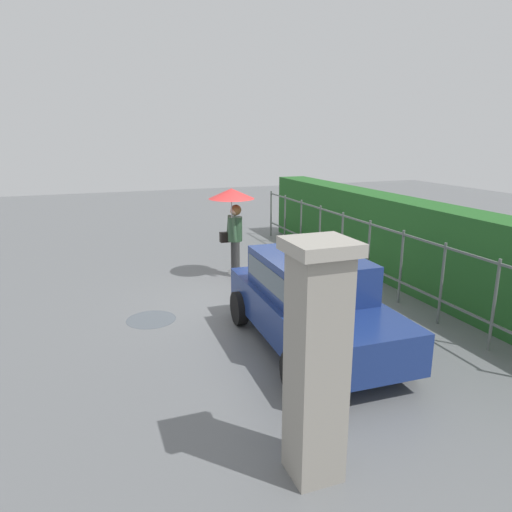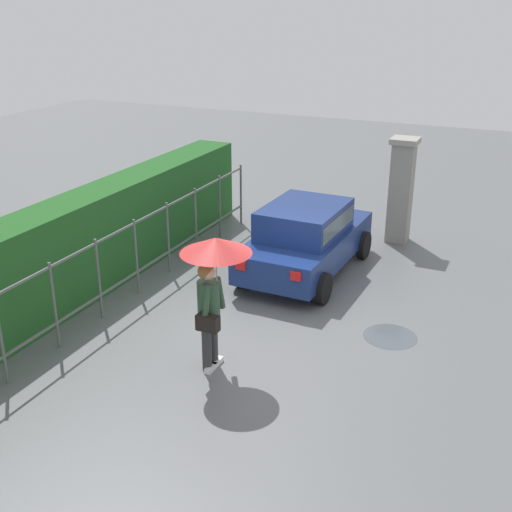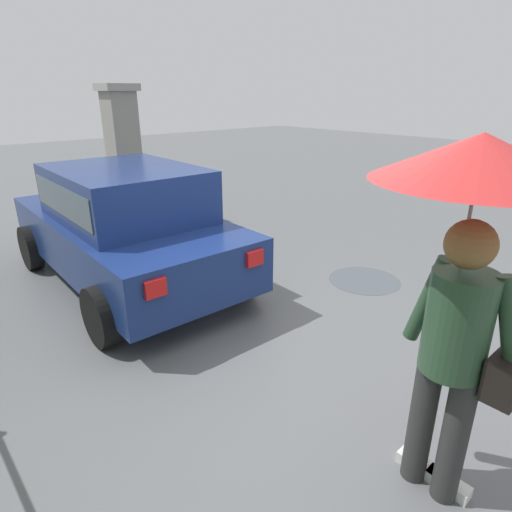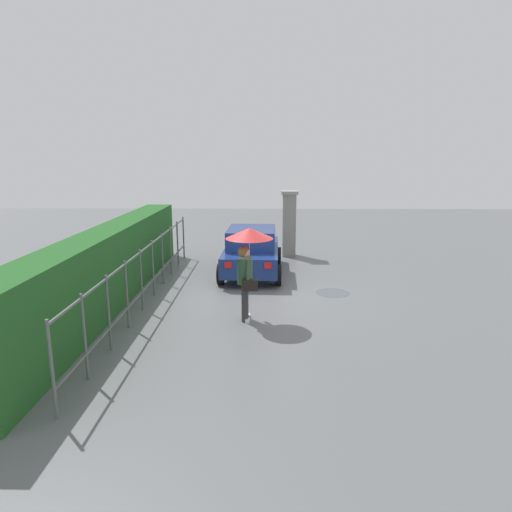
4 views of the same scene
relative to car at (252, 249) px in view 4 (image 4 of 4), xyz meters
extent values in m
plane|color=slate|center=(-2.26, -0.24, -0.80)|extent=(40.00, 40.00, 0.00)
cube|color=navy|center=(0.06, 0.00, -0.22)|extent=(3.75, 1.76, 0.60)
cube|color=navy|center=(-0.09, 0.00, 0.38)|extent=(1.94, 1.50, 0.60)
cube|color=#4C5B66|center=(-0.09, 0.00, 0.40)|extent=(1.79, 1.51, 0.33)
cylinder|color=black|center=(1.34, 0.80, -0.50)|extent=(0.61, 0.20, 0.60)
cylinder|color=black|center=(1.28, -0.88, -0.50)|extent=(0.61, 0.20, 0.60)
cylinder|color=black|center=(-1.16, 0.88, -0.50)|extent=(0.61, 0.20, 0.60)
cylinder|color=black|center=(-1.22, -0.80, -0.50)|extent=(0.61, 0.20, 0.60)
cube|color=red|center=(-1.78, 0.61, -0.07)|extent=(0.07, 0.20, 0.16)
cube|color=red|center=(-1.82, -0.49, -0.07)|extent=(0.07, 0.20, 0.16)
cylinder|color=#333333|center=(-3.95, 0.04, -0.37)|extent=(0.15, 0.15, 0.86)
cylinder|color=#333333|center=(-4.15, 0.04, -0.37)|extent=(0.15, 0.15, 0.86)
cube|color=white|center=(-3.95, -0.02, -0.76)|extent=(0.26, 0.10, 0.08)
cube|color=white|center=(-4.15, -0.02, -0.76)|extent=(0.26, 0.10, 0.08)
cylinder|color=#2D4C33|center=(-4.05, 0.04, 0.35)|extent=(0.34, 0.34, 0.58)
sphere|color=#DBAD89|center=(-4.05, 0.04, 0.78)|extent=(0.22, 0.22, 0.22)
sphere|color=olive|center=(-4.05, 0.07, 0.80)|extent=(0.25, 0.25, 0.25)
cylinder|color=#2D4C33|center=(-3.83, -0.04, 0.37)|extent=(0.23, 0.09, 0.56)
cylinder|color=#2D4C33|center=(-4.27, -0.04, 0.37)|extent=(0.23, 0.09, 0.56)
cylinder|color=#B2B2B7|center=(-3.97, -0.06, 0.69)|extent=(0.02, 0.02, 0.77)
cone|color=red|center=(-3.97, -0.06, 1.19)|extent=(1.06, 1.06, 0.24)
cube|color=black|center=(-4.31, -0.08, 0.11)|extent=(0.16, 0.34, 0.24)
cube|color=gray|center=(2.67, -1.31, 0.35)|extent=(0.48, 0.48, 2.30)
cube|color=#9E998E|center=(2.67, -1.31, 1.56)|extent=(0.60, 0.60, 0.12)
cylinder|color=#59605B|center=(-7.99, 2.57, -0.05)|extent=(0.05, 0.05, 1.50)
cylinder|color=#59605B|center=(-6.84, 2.57, -0.05)|extent=(0.05, 0.05, 1.50)
cylinder|color=#59605B|center=(-5.70, 2.57, -0.05)|extent=(0.05, 0.05, 1.50)
cylinder|color=#59605B|center=(-4.55, 2.57, -0.05)|extent=(0.05, 0.05, 1.50)
cylinder|color=#59605B|center=(-3.41, 2.57, -0.05)|extent=(0.05, 0.05, 1.50)
cylinder|color=#59605B|center=(-2.27, 2.57, -0.05)|extent=(0.05, 0.05, 1.50)
cylinder|color=#59605B|center=(-1.12, 2.57, -0.05)|extent=(0.05, 0.05, 1.50)
cylinder|color=#59605B|center=(0.02, 2.57, -0.05)|extent=(0.05, 0.05, 1.50)
cylinder|color=#59605B|center=(1.17, 2.57, -0.05)|extent=(0.05, 0.05, 1.50)
cylinder|color=#59605B|center=(2.31, 2.57, -0.05)|extent=(0.05, 0.05, 1.50)
cube|color=#59605B|center=(-2.84, 2.57, 0.62)|extent=(10.30, 0.03, 0.04)
cube|color=#59605B|center=(-2.84, 2.57, -0.35)|extent=(10.30, 0.03, 0.04)
cube|color=#235B23|center=(-2.84, 3.51, 0.15)|extent=(11.30, 0.90, 1.90)
cylinder|color=#4C545B|center=(-1.97, -2.27, -0.80)|extent=(0.91, 0.91, 0.00)
camera|label=1|loc=(6.24, -3.25, 2.53)|focal=32.75mm
camera|label=2|loc=(-11.64, -4.17, 4.52)|focal=45.35mm
camera|label=3|loc=(-4.83, 2.17, 1.49)|focal=30.11mm
camera|label=4|loc=(-13.58, -0.37, 2.86)|focal=31.01mm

